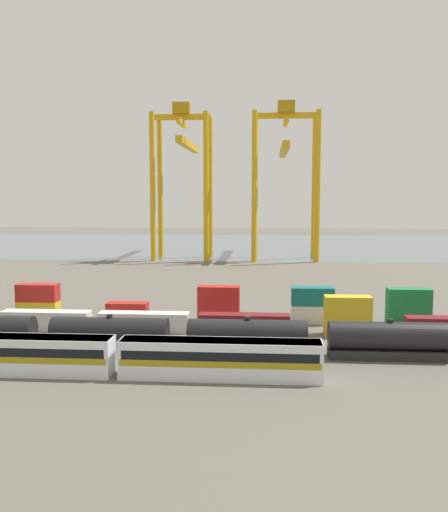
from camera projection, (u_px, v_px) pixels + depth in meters
name	position (u px, v px, depth m)	size (l,w,h in m)	color
ground_plane	(245.00, 284.00, 116.73)	(420.00, 420.00, 0.00)	#5B564C
harbour_water	(255.00, 245.00, 211.50)	(400.00, 110.00, 0.01)	slate
passenger_train	(117.00, 355.00, 56.48)	(41.26, 3.14, 3.90)	silver
freight_tank_row	(247.00, 337.00, 63.65)	(77.42, 3.09, 4.55)	#232326
shipping_container_2	(46.00, 320.00, 76.29)	(12.10, 2.44, 2.60)	silver
shipping_container_3	(144.00, 322.00, 75.27)	(12.10, 2.44, 2.60)	silver
shipping_container_4	(244.00, 324.00, 74.26)	(12.10, 2.44, 2.60)	maroon
shipping_container_5	(347.00, 325.00, 73.24)	(6.04, 2.44, 2.60)	gold
shipping_container_6	(348.00, 306.00, 72.96)	(6.04, 2.44, 2.60)	gold
shipping_container_9	(38.00, 310.00, 83.42)	(6.04, 2.44, 2.60)	gold
shipping_container_10	(38.00, 293.00, 83.14)	(6.04, 2.44, 2.60)	#AD211C
shipping_container_11	(127.00, 311.00, 82.40)	(6.04, 2.44, 2.60)	#AD211C
shipping_container_12	(219.00, 313.00, 81.39)	(6.04, 2.44, 2.60)	#AD211C
shipping_container_13	(219.00, 295.00, 81.11)	(6.04, 2.44, 2.60)	#AD211C
shipping_container_14	(312.00, 314.00, 80.37)	(6.04, 2.44, 2.60)	silver
shipping_container_15	(313.00, 296.00, 80.10)	(6.04, 2.44, 2.60)	#146066
shipping_container_16	(408.00, 316.00, 79.35)	(6.04, 2.44, 2.60)	#197538
shipping_container_17	(409.00, 298.00, 79.08)	(6.04, 2.44, 2.60)	#197538
gantry_crane_west	(184.00, 164.00, 164.19)	(16.70, 39.11, 44.81)	gold
gantry_crane_central	(285.00, 164.00, 162.32)	(19.02, 41.13, 44.91)	gold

